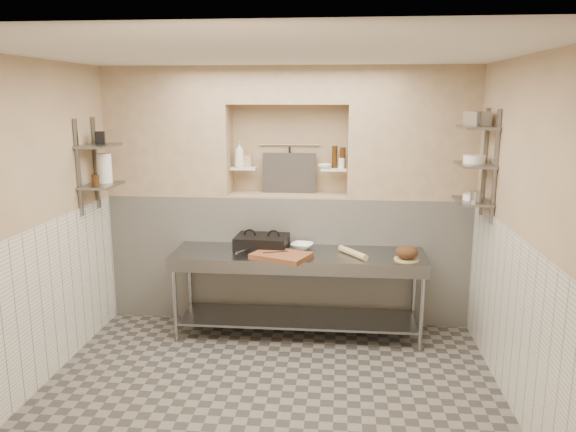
# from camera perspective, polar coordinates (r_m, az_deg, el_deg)

# --- Properties ---
(floor) EXTENTS (4.00, 3.90, 0.10)m
(floor) POSITION_cam_1_polar(r_m,az_deg,el_deg) (5.09, -1.91, -17.77)
(floor) COLOR #65605A
(floor) RESTS_ON ground
(ceiling) EXTENTS (4.00, 3.90, 0.10)m
(ceiling) POSITION_cam_1_polar(r_m,az_deg,el_deg) (4.43, -2.18, 16.80)
(ceiling) COLOR silver
(ceiling) RESTS_ON ground
(wall_left) EXTENTS (0.10, 3.90, 2.80)m
(wall_left) POSITION_cam_1_polar(r_m,az_deg,el_deg) (5.22, -24.95, -1.05)
(wall_left) COLOR tan
(wall_left) RESTS_ON ground
(wall_right) EXTENTS (0.10, 3.90, 2.80)m
(wall_right) POSITION_cam_1_polar(r_m,az_deg,el_deg) (4.75, 23.34, -2.13)
(wall_right) COLOR tan
(wall_right) RESTS_ON ground
(wall_back) EXTENTS (4.00, 0.10, 2.80)m
(wall_back) POSITION_cam_1_polar(r_m,az_deg,el_deg) (6.50, 0.24, 2.46)
(wall_back) COLOR tan
(wall_back) RESTS_ON ground
(wall_front) EXTENTS (4.00, 0.10, 2.80)m
(wall_front) POSITION_cam_1_polar(r_m,az_deg,el_deg) (2.68, -7.68, -11.88)
(wall_front) COLOR tan
(wall_front) RESTS_ON ground
(backwall_lower) EXTENTS (4.00, 0.40, 1.40)m
(backwall_lower) POSITION_cam_1_polar(r_m,az_deg,el_deg) (6.41, 0.03, -4.10)
(backwall_lower) COLOR silver
(backwall_lower) RESTS_ON floor
(alcove_sill) EXTENTS (1.30, 0.40, 0.02)m
(alcove_sill) POSITION_cam_1_polar(r_m,az_deg,el_deg) (6.25, 0.03, 2.17)
(alcove_sill) COLOR tan
(alcove_sill) RESTS_ON backwall_lower
(backwall_pillar_left) EXTENTS (1.35, 0.40, 1.40)m
(backwall_pillar_left) POSITION_cam_1_polar(r_m,az_deg,el_deg) (6.43, -11.93, 8.38)
(backwall_pillar_left) COLOR tan
(backwall_pillar_left) RESTS_ON backwall_lower
(backwall_pillar_right) EXTENTS (1.35, 0.40, 1.40)m
(backwall_pillar_right) POSITION_cam_1_polar(r_m,az_deg,el_deg) (6.19, 12.47, 8.23)
(backwall_pillar_right) COLOR tan
(backwall_pillar_right) RESTS_ON backwall_lower
(backwall_header) EXTENTS (1.30, 0.40, 0.40)m
(backwall_header) POSITION_cam_1_polar(r_m,az_deg,el_deg) (6.16, 0.03, 13.14)
(backwall_header) COLOR tan
(backwall_header) RESTS_ON backwall_lower
(wainscot_left) EXTENTS (0.02, 3.90, 1.40)m
(wainscot_left) POSITION_cam_1_polar(r_m,az_deg,el_deg) (5.38, -23.73, -8.35)
(wainscot_left) COLOR silver
(wainscot_left) RESTS_ON floor
(wainscot_right) EXTENTS (0.02, 3.90, 1.40)m
(wainscot_right) POSITION_cam_1_polar(r_m,az_deg,el_deg) (4.94, 21.99, -10.04)
(wainscot_right) COLOR silver
(wainscot_right) RESTS_ON floor
(alcove_shelf_left) EXTENTS (0.28, 0.16, 0.02)m
(alcove_shelf_left) POSITION_cam_1_polar(r_m,az_deg,el_deg) (6.27, -4.53, 4.85)
(alcove_shelf_left) COLOR white
(alcove_shelf_left) RESTS_ON backwall_lower
(alcove_shelf_right) EXTENTS (0.28, 0.16, 0.02)m
(alcove_shelf_right) POSITION_cam_1_polar(r_m,az_deg,el_deg) (6.18, 4.67, 4.74)
(alcove_shelf_right) COLOR white
(alcove_shelf_right) RESTS_ON backwall_lower
(utensil_rail) EXTENTS (0.70, 0.02, 0.02)m
(utensil_rail) POSITION_cam_1_polar(r_m,az_deg,el_deg) (6.35, 0.18, 7.24)
(utensil_rail) COLOR gray
(utensil_rail) RESTS_ON wall_back
(hanging_steel) EXTENTS (0.02, 0.02, 0.30)m
(hanging_steel) POSITION_cam_1_polar(r_m,az_deg,el_deg) (6.35, 0.16, 5.69)
(hanging_steel) COLOR black
(hanging_steel) RESTS_ON utensil_rail
(splash_panel) EXTENTS (0.60, 0.08, 0.45)m
(splash_panel) POSITION_cam_1_polar(r_m,az_deg,el_deg) (6.31, 0.12, 4.38)
(splash_panel) COLOR #383330
(splash_panel) RESTS_ON alcove_sill
(shelf_rail_left_a) EXTENTS (0.03, 0.03, 0.95)m
(shelf_rail_left_a) POSITION_cam_1_polar(r_m,az_deg,el_deg) (6.22, -18.93, 5.10)
(shelf_rail_left_a) COLOR slate
(shelf_rail_left_a) RESTS_ON wall_left
(shelf_rail_left_b) EXTENTS (0.03, 0.03, 0.95)m
(shelf_rail_left_b) POSITION_cam_1_polar(r_m,az_deg,el_deg) (5.86, -20.52, 4.60)
(shelf_rail_left_b) COLOR slate
(shelf_rail_left_b) RESTS_ON wall_left
(wall_shelf_left_lower) EXTENTS (0.30, 0.50, 0.02)m
(wall_shelf_left_lower) POSITION_cam_1_polar(r_m,az_deg,el_deg) (6.01, -18.40, 2.99)
(wall_shelf_left_lower) COLOR slate
(wall_shelf_left_lower) RESTS_ON wall_left
(wall_shelf_left_upper) EXTENTS (0.30, 0.50, 0.03)m
(wall_shelf_left_upper) POSITION_cam_1_polar(r_m,az_deg,el_deg) (5.96, -18.65, 6.78)
(wall_shelf_left_upper) COLOR slate
(wall_shelf_left_upper) RESTS_ON wall_left
(shelf_rail_right_a) EXTENTS (0.03, 0.03, 1.05)m
(shelf_rail_right_a) POSITION_cam_1_polar(r_m,az_deg,el_deg) (5.84, 19.32, 5.15)
(shelf_rail_right_a) COLOR slate
(shelf_rail_right_a) RESTS_ON wall_right
(shelf_rail_right_b) EXTENTS (0.03, 0.03, 1.05)m
(shelf_rail_right_b) POSITION_cam_1_polar(r_m,az_deg,el_deg) (5.45, 20.30, 4.64)
(shelf_rail_right_b) COLOR slate
(shelf_rail_right_b) RESTS_ON wall_right
(wall_shelf_right_lower) EXTENTS (0.30, 0.50, 0.02)m
(wall_shelf_right_lower) POSITION_cam_1_polar(r_m,az_deg,el_deg) (5.66, 18.22, 1.45)
(wall_shelf_right_lower) COLOR slate
(wall_shelf_right_lower) RESTS_ON wall_right
(wall_shelf_right_mid) EXTENTS (0.30, 0.50, 0.02)m
(wall_shelf_right_mid) POSITION_cam_1_polar(r_m,az_deg,el_deg) (5.61, 18.45, 4.96)
(wall_shelf_right_mid) COLOR slate
(wall_shelf_right_mid) RESTS_ON wall_right
(wall_shelf_right_upper) EXTENTS (0.30, 0.50, 0.03)m
(wall_shelf_right_upper) POSITION_cam_1_polar(r_m,az_deg,el_deg) (5.58, 18.69, 8.53)
(wall_shelf_right_upper) COLOR slate
(wall_shelf_right_upper) RESTS_ON wall_right
(prep_table) EXTENTS (2.60, 0.70, 0.90)m
(prep_table) POSITION_cam_1_polar(r_m,az_deg,el_deg) (5.88, 1.01, -6.20)
(prep_table) COLOR gray
(prep_table) RESTS_ON floor
(panini_press) EXTENTS (0.56, 0.42, 0.15)m
(panini_press) POSITION_cam_1_polar(r_m,az_deg,el_deg) (5.93, -2.68, -2.70)
(panini_press) COLOR black
(panini_press) RESTS_ON prep_table
(cutting_board) EXTENTS (0.65, 0.56, 0.05)m
(cutting_board) POSITION_cam_1_polar(r_m,az_deg,el_deg) (5.62, -0.70, -4.04)
(cutting_board) COLOR brown
(cutting_board) RESTS_ON prep_table
(knife_blade) EXTENTS (0.25, 0.11, 0.01)m
(knife_blade) POSITION_cam_1_polar(r_m,az_deg,el_deg) (5.65, -1.30, -3.71)
(knife_blade) COLOR gray
(knife_blade) RESTS_ON cutting_board
(tongs) EXTENTS (0.13, 0.24, 0.02)m
(tongs) POSITION_cam_1_polar(r_m,az_deg,el_deg) (5.69, -4.54, -3.54)
(tongs) COLOR gray
(tongs) RESTS_ON cutting_board
(mixing_bowl) EXTENTS (0.28, 0.28, 0.06)m
(mixing_bowl) POSITION_cam_1_polar(r_m,az_deg,el_deg) (5.97, 1.45, -3.05)
(mixing_bowl) COLOR white
(mixing_bowl) RESTS_ON prep_table
(rolling_pin) EXTENTS (0.30, 0.38, 0.06)m
(rolling_pin) POSITION_cam_1_polar(r_m,az_deg,el_deg) (5.73, 6.60, -3.73)
(rolling_pin) COLOR tan
(rolling_pin) RESTS_ON prep_table
(bread_board) EXTENTS (0.25, 0.25, 0.01)m
(bread_board) POSITION_cam_1_polar(r_m,az_deg,el_deg) (5.68, 11.95, -4.32)
(bread_board) COLOR tan
(bread_board) RESTS_ON prep_table
(bread_loaf) EXTENTS (0.22, 0.22, 0.13)m
(bread_loaf) POSITION_cam_1_polar(r_m,az_deg,el_deg) (5.66, 11.98, -3.61)
(bread_loaf) COLOR #4C2D19
(bread_loaf) RESTS_ON bread_board
(bottle_soap) EXTENTS (0.13, 0.13, 0.29)m
(bottle_soap) POSITION_cam_1_polar(r_m,az_deg,el_deg) (6.24, -4.95, 6.25)
(bottle_soap) COLOR white
(bottle_soap) RESTS_ON alcove_shelf_left
(jar_alcove) EXTENTS (0.09, 0.09, 0.13)m
(jar_alcove) POSITION_cam_1_polar(r_m,az_deg,el_deg) (6.30, -4.12, 5.60)
(jar_alcove) COLOR tan
(jar_alcove) RESTS_ON alcove_shelf_left
(bowl_alcove) EXTENTS (0.18, 0.18, 0.05)m
(bowl_alcove) POSITION_cam_1_polar(r_m,az_deg,el_deg) (6.16, 3.75, 5.07)
(bowl_alcove) COLOR white
(bowl_alcove) RESTS_ON alcove_shelf_right
(condiment_a) EXTENTS (0.06, 0.06, 0.23)m
(condiment_a) POSITION_cam_1_polar(r_m,az_deg,el_deg) (6.18, 5.58, 5.90)
(condiment_a) COLOR #331E09
(condiment_a) RESTS_ON alcove_shelf_right
(condiment_b) EXTENTS (0.06, 0.06, 0.24)m
(condiment_b) POSITION_cam_1_polar(r_m,az_deg,el_deg) (6.20, 4.76, 6.01)
(condiment_b) COLOR #331E09
(condiment_b) RESTS_ON alcove_shelf_right
(condiment_c) EXTENTS (0.07, 0.07, 0.12)m
(condiment_c) POSITION_cam_1_polar(r_m,az_deg,el_deg) (6.17, 5.46, 5.37)
(condiment_c) COLOR white
(condiment_c) RESTS_ON alcove_shelf_right
(jug_left) EXTENTS (0.15, 0.15, 0.30)m
(jug_left) POSITION_cam_1_polar(r_m,az_deg,el_deg) (6.07, -18.15, 4.64)
(jug_left) COLOR white
(jug_left) RESTS_ON wall_shelf_left_lower
(jar_left) EXTENTS (0.08, 0.08, 0.11)m
(jar_left) POSITION_cam_1_polar(r_m,az_deg,el_deg) (5.88, -18.97, 3.44)
(jar_left) COLOR #331E09
(jar_left) RESTS_ON wall_shelf_left_lower
(box_left_upper) EXTENTS (0.11, 0.11, 0.13)m
(box_left_upper) POSITION_cam_1_polar(r_m,az_deg,el_deg) (5.99, -18.55, 7.54)
(box_left_upper) COLOR black
(box_left_upper) RESTS_ON wall_shelf_left_upper
(bowl_right) EXTENTS (0.18, 0.18, 0.05)m
(bowl_right) POSITION_cam_1_polar(r_m,az_deg,el_deg) (5.66, 18.23, 1.85)
(bowl_right) COLOR white
(bowl_right) RESTS_ON wall_shelf_right_lower
(canister_right) EXTENTS (0.11, 0.11, 0.11)m
(canister_right) POSITION_cam_1_polar(r_m,az_deg,el_deg) (5.52, 18.56, 1.87)
(canister_right) COLOR gray
(canister_right) RESTS_ON wall_shelf_right_lower
(bowl_right_mid) EXTENTS (0.21, 0.21, 0.08)m
(bowl_right_mid) POSITION_cam_1_polar(r_m,az_deg,el_deg) (5.65, 18.39, 5.52)
(bowl_right_mid) COLOR white
(bowl_right_mid) RESTS_ON wall_shelf_right_mid
(basket_right) EXTENTS (0.24, 0.26, 0.13)m
(basket_right) POSITION_cam_1_polar(r_m,az_deg,el_deg) (5.61, 18.68, 9.35)
(basket_right) COLOR gray
(basket_right) RESTS_ON wall_shelf_right_upper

